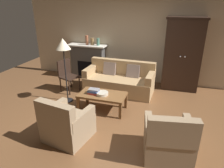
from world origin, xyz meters
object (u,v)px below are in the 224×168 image
(coffee_table, at_px, (102,96))
(fruit_bowl, at_px, (102,93))
(side_chair_wooden, at_px, (67,74))
(mantel_vase_jade, at_px, (98,42))
(floor_lamp, at_px, (63,48))
(armchair_near_left, at_px, (67,124))
(mantel_vase_terracotta, at_px, (87,40))
(mantel_vase_bronze, at_px, (92,42))
(book_stack, at_px, (94,91))
(fireplace, at_px, (88,61))
(couch, at_px, (120,81))
(armchair_near_right, at_px, (168,140))
(armoire, at_px, (182,55))

(coffee_table, height_order, fruit_bowl, fruit_bowl)
(coffee_table, relative_size, side_chair_wooden, 1.22)
(mantel_vase_jade, distance_m, floor_lamp, 1.82)
(armchair_near_left, bearing_deg, mantel_vase_terracotta, 106.52)
(mantel_vase_terracotta, relative_size, mantel_vase_bronze, 1.35)
(armchair_near_left, distance_m, side_chair_wooden, 2.32)
(mantel_vase_bronze, height_order, armchair_near_left, mantel_vase_bronze)
(coffee_table, distance_m, book_stack, 0.24)
(fireplace, bearing_deg, fruit_bowl, -58.87)
(armchair_near_left, xyz_separation_m, floor_lamp, (-0.77, 1.42, 1.09))
(mantel_vase_bronze, bearing_deg, fireplace, 174.31)
(coffee_table, height_order, armchair_near_left, armchair_near_left)
(side_chair_wooden, distance_m, floor_lamp, 1.13)
(fireplace, relative_size, mantel_vase_bronze, 5.71)
(coffee_table, xyz_separation_m, book_stack, (-0.20, -0.05, 0.12))
(mantel_vase_jade, bearing_deg, couch, -40.69)
(mantel_vase_bronze, xyz_separation_m, armchair_near_right, (2.61, -3.13, -0.91))
(armchair_near_right, height_order, floor_lamp, floor_lamp)
(fruit_bowl, relative_size, armchair_near_right, 0.32)
(mantel_vase_bronze, bearing_deg, couch, -35.34)
(couch, bearing_deg, side_chair_wooden, -165.66)
(book_stack, distance_m, floor_lamp, 1.26)
(fruit_bowl, height_order, floor_lamp, floor_lamp)
(armchair_near_right, xyz_separation_m, side_chair_wooden, (-2.92, 1.95, 0.20))
(couch, distance_m, armchair_near_left, 2.44)
(mantel_vase_terracotta, bearing_deg, fireplace, 90.00)
(armoire, distance_m, coffee_table, 2.67)
(mantel_vase_jade, bearing_deg, armchair_near_right, -52.40)
(armchair_near_left, height_order, armchair_near_right, same)
(side_chair_wooden, bearing_deg, fireplace, 83.67)
(armoire, height_order, coffee_table, armoire)
(armchair_near_left, xyz_separation_m, armchair_near_right, (1.83, 0.09, 0.00))
(coffee_table, bearing_deg, fruit_bowl, -77.27)
(fireplace, xyz_separation_m, couch, (1.32, -0.83, -0.25))
(book_stack, xyz_separation_m, armchair_near_right, (1.77, -1.10, -0.17))
(fruit_bowl, bearing_deg, mantel_vase_jade, 112.82)
(armoire, xyz_separation_m, armchair_near_right, (-0.16, -3.07, -0.71))
(couch, height_order, mantel_vase_jade, mantel_vase_jade)
(book_stack, height_order, side_chair_wooden, side_chair_wooden)
(coffee_table, relative_size, armchair_near_right, 1.23)
(mantel_vase_bronze, bearing_deg, mantel_vase_jade, 0.00)
(mantel_vase_jade, bearing_deg, armchair_near_left, -79.87)
(armchair_near_left, bearing_deg, floor_lamp, 118.37)
(fruit_bowl, height_order, mantel_vase_terracotta, mantel_vase_terracotta)
(fireplace, distance_m, book_stack, 2.29)
(mantel_vase_terracotta, relative_size, armchair_near_right, 0.33)
(book_stack, relative_size, mantel_vase_jade, 1.15)
(armoire, distance_m, armchair_near_right, 3.15)
(fireplace, distance_m, armchair_near_left, 3.38)
(floor_lamp, bearing_deg, side_chair_wooden, 117.44)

